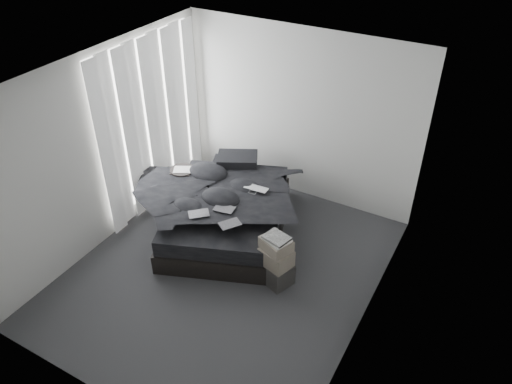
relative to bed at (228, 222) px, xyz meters
The scene contains 25 objects.
floor 0.85m from the bed, 59.90° to the right, with size 3.60×4.20×0.01m, color #2F2F31.
ceiling 2.60m from the bed, 59.90° to the right, with size 3.60×4.20×0.01m, color white.
wall_back 1.85m from the bed, 72.88° to the left, with size 3.60×0.01×2.60m, color silver.
wall_front 3.09m from the bed, 81.51° to the right, with size 3.60×0.01×2.60m, color silver.
wall_left 1.94m from the bed, 152.13° to the right, with size 0.01×4.20×2.60m, color silver.
wall_right 2.61m from the bed, 18.15° to the right, with size 0.01×4.20×2.60m, color silver.
window_left 1.83m from the bed, behind, with size 0.02×2.00×2.30m, color white.
curtain_left 1.74m from the bed, behind, with size 0.06×2.12×2.48m, color white.
bed is the anchor object (origin of this frame).
mattress 0.25m from the bed, ahead, with size 1.50×2.00×0.22m, color black.
duvet 0.48m from the bed, 68.86° to the right, with size 1.52×1.76×0.24m, color black.
pillow_lower 0.91m from the bed, 114.71° to the left, with size 0.62×0.42×0.14m, color black.
pillow_upper 0.96m from the bed, 109.67° to the left, with size 0.58×0.40×0.13m, color black.
laptop 0.72m from the bed, 28.63° to the left, with size 0.33×0.21×0.03m, color silver.
comic_a 0.85m from the bed, 93.31° to the right, with size 0.26×0.17×0.01m, color black.
comic_b 0.73m from the bed, 61.74° to the right, with size 0.26×0.17×0.01m, color black.
comic_c 0.95m from the bed, 54.44° to the right, with size 0.26×0.17×0.01m, color black.
side_stand 0.89m from the bed, 169.37° to the left, with size 0.36×0.36×0.66m, color black.
papers 1.00m from the bed, 169.61° to the left, with size 0.25×0.19×0.01m, color white.
floor_books 0.92m from the bed, 146.33° to the left, with size 0.13×0.19×0.13m, color black.
box_lower 1.21m from the bed, 28.32° to the right, with size 0.39×0.31×0.29m, color black.
box_mid 1.25m from the bed, 28.67° to the right, with size 0.37×0.29×0.22m, color #665D51.
box_upper 1.28m from the bed, 28.37° to the right, with size 0.35×0.28×0.15m, color #665D51.
art_book_white 1.33m from the bed, 28.32° to the right, with size 0.30×0.24×0.03m, color silver.
art_book_snake 1.35m from the bed, 28.67° to the right, with size 0.29×0.23×0.03m, color silver.
Camera 1 is at (2.64, -3.92, 4.51)m, focal length 35.00 mm.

